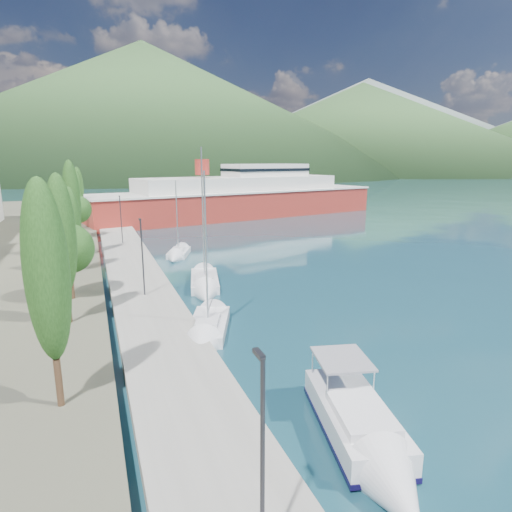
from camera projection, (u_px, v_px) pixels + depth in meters
name	position (u px, v px, depth m)	size (l,w,h in m)	color
ground	(134.00, 197.00, 132.67)	(1400.00, 1400.00, 0.00)	#173F4D
quay	(132.00, 268.00, 43.83)	(5.00, 88.00, 0.80)	gray
hills_far	(195.00, 113.00, 618.41)	(1480.00, 900.00, 180.00)	slate
hills_near	(215.00, 117.00, 386.18)	(1010.00, 520.00, 115.00)	#32572B
tree_row	(73.00, 214.00, 45.37)	(3.88, 65.58, 10.63)	#47301E
lamp_posts	(143.00, 256.00, 32.79)	(0.15, 49.12, 6.06)	#2D2D33
motor_cruiser	(368.00, 445.00, 16.43)	(4.65, 9.39, 3.33)	black
sailboat_near	(205.00, 338.00, 26.85)	(5.22, 8.37, 11.57)	silver
sailboat_mid	(205.00, 288.00, 37.33)	(4.45, 9.56, 13.32)	silver
sailboat_far	(176.00, 256.00, 50.03)	(4.42, 7.01, 9.84)	silver
ferry	(241.00, 198.00, 86.70)	(62.09, 25.41, 12.06)	#A12B21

